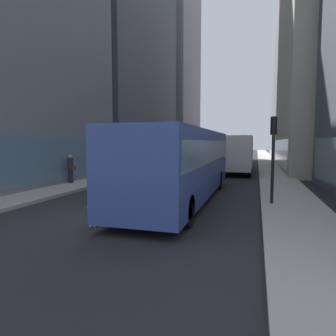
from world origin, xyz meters
The scene contains 15 objects.
ground_plane centered at (0.00, 35.00, 0.00)m, with size 120.00×120.00×0.00m, color #232326.
sidewalk_left centered at (-5.70, 35.00, 0.07)m, with size 2.40×110.00×0.15m, color #9E9991.
sidewalk_right centered at (5.70, 35.00, 0.07)m, with size 2.40×110.00×0.15m, color #ADA89E.
building_left_mid centered at (-11.90, 24.16, 12.84)m, with size 9.55×19.23×25.71m.
building_left_far centered at (-11.90, 41.70, 19.59)m, with size 11.16×14.15×39.20m.
building_right_far centered at (11.90, 43.60, 12.18)m, with size 10.19×23.86×24.38m.
transit_bus centered at (1.20, 3.72, 1.78)m, with size 2.78×11.53×3.05m.
car_black_suv centered at (-2.80, 17.15, 0.82)m, with size 1.88×4.32×1.62m.
car_red_coupe centered at (-1.20, 28.73, 0.82)m, with size 1.85×4.10×1.62m.
car_white_van centered at (1.20, 34.92, 0.82)m, with size 1.88×4.60×1.62m.
car_grey_wagon centered at (2.80, 24.67, 0.82)m, with size 1.71×4.37×1.62m.
box_truck centered at (2.80, 15.93, 1.67)m, with size 2.30×7.50×3.05m.
dalmatian_dog centered at (-0.42, -0.94, 0.51)m, with size 0.22×0.96×0.72m.
pedestrian_with_handbag centered at (-6.28, 6.22, 1.01)m, with size 0.45×0.34×1.69m.
traffic_light_near centered at (4.90, 3.37, 2.44)m, with size 0.24×0.41×3.40m.
Camera 1 is at (4.28, -9.05, 2.55)m, focal length 31.97 mm.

